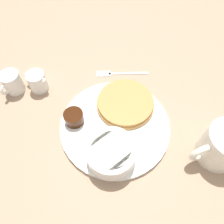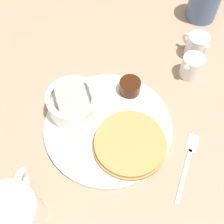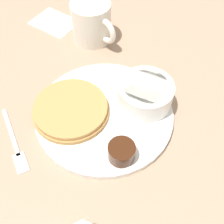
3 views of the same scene
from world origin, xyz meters
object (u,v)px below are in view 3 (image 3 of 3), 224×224
object	(u,v)px
bowl	(145,93)
coffee_mug	(92,22)
fork	(16,146)
plate	(104,114)

from	to	relation	value
bowl	coffee_mug	distance (m)	0.23
coffee_mug	fork	bearing A→B (deg)	-64.34
bowl	fork	distance (m)	0.25
coffee_mug	fork	distance (m)	0.32
bowl	coffee_mug	world-z (taller)	coffee_mug
bowl	plate	bearing A→B (deg)	-113.18
coffee_mug	fork	size ratio (longest dim) A/B	0.86
plate	coffee_mug	bearing A→B (deg)	146.15
bowl	coffee_mug	size ratio (longest dim) A/B	0.84
fork	coffee_mug	bearing A→B (deg)	115.66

